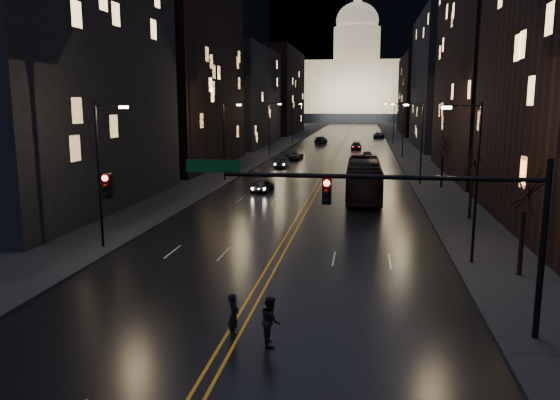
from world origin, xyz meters
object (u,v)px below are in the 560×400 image
at_px(pedestrian_a, 234,316).
at_px(pedestrian_b, 271,321).
at_px(oncoming_car_a, 262,186).
at_px(traffic_signal, 390,206).
at_px(oncoming_car_b, 282,163).
at_px(bus, 364,179).
at_px(receding_car_a, 363,170).

xyz_separation_m(pedestrian_a, pedestrian_b, (1.53, -0.43, 0.07)).
bearing_deg(oncoming_car_a, traffic_signal, 113.82).
height_order(oncoming_car_b, pedestrian_b, pedestrian_b).
bearing_deg(traffic_signal, bus, 91.83).
xyz_separation_m(receding_car_a, pedestrian_b, (-3.21, -49.15, 0.23)).
relative_size(oncoming_car_a, pedestrian_b, 2.16).
relative_size(traffic_signal, oncoming_car_b, 3.96).
bearing_deg(receding_car_a, oncoming_car_a, -122.64).
xyz_separation_m(bus, receding_car_a, (-0.11, 16.44, -1.14)).
xyz_separation_m(traffic_signal, pedestrian_b, (-4.31, -1.77, -4.16)).
bearing_deg(pedestrian_b, traffic_signal, -83.72).
distance_m(oncoming_car_a, pedestrian_a, 34.55).
height_order(bus, oncoming_car_a, bus).
height_order(oncoming_car_a, oncoming_car_b, oncoming_car_b).
relative_size(traffic_signal, bus, 1.30).
relative_size(oncoming_car_b, receding_car_a, 1.01).
xyz_separation_m(oncoming_car_a, pedestrian_b, (6.81, -34.58, 0.25)).
bearing_deg(oncoming_car_b, receding_car_a, 149.28).
bearing_deg(oncoming_car_b, pedestrian_b, 98.36).
bearing_deg(receding_car_a, oncoming_car_b, 150.98).
xyz_separation_m(traffic_signal, receding_car_a, (-1.10, 47.38, -4.39)).
relative_size(traffic_signal, pedestrian_b, 9.18).
height_order(traffic_signal, oncoming_car_b, traffic_signal).
bearing_deg(pedestrian_a, oncoming_car_b, 5.67).
height_order(receding_car_a, pedestrian_a, pedestrian_a).
xyz_separation_m(oncoming_car_b, pedestrian_b, (8.04, -55.88, 0.22)).
bearing_deg(traffic_signal, oncoming_car_b, 102.85).
distance_m(receding_car_a, pedestrian_a, 48.95).
bearing_deg(pedestrian_b, bus, -21.87).
bearing_deg(bus, oncoming_car_a, 168.98).
distance_m(oncoming_car_b, pedestrian_b, 56.46).
height_order(traffic_signal, oncoming_car_a, traffic_signal).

